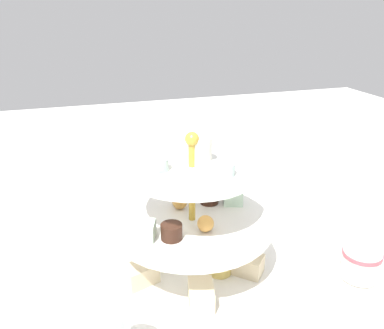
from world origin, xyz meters
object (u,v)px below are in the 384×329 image
tiered_serving_stand (192,233)px  butter_knife_left (28,247)px  water_glass_mid_back (203,188)px  teacup_with_saucer (360,266)px  water_glass_short_left (313,214)px

tiered_serving_stand → butter_knife_left: size_ratio=1.73×
tiered_serving_stand → water_glass_mid_back: size_ratio=3.31×
water_glass_mid_back → tiered_serving_stand: bearing=-113.0°
butter_knife_left → water_glass_mid_back: 0.35m
tiered_serving_stand → teacup_with_saucer: tiered_serving_stand is taller
water_glass_short_left → water_glass_mid_back: (-0.16, 0.16, 0.00)m
tiered_serving_stand → butter_knife_left: 0.30m
water_glass_mid_back → water_glass_short_left: bearing=-46.3°
teacup_with_saucer → water_glass_mid_back: (-0.15, 0.30, 0.02)m
water_glass_short_left → butter_knife_left: (-0.50, 0.11, -0.04)m
butter_knife_left → water_glass_short_left: bearing=108.0°
butter_knife_left → water_glass_mid_back: bearing=129.2°
tiered_serving_stand → butter_knife_left: tiered_serving_stand is taller
tiered_serving_stand → teacup_with_saucer: (0.24, -0.09, -0.05)m
tiered_serving_stand → teacup_with_saucer: 0.26m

